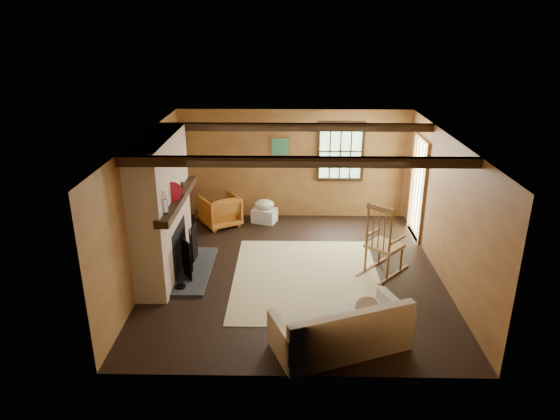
{
  "coord_description": "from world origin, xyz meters",
  "views": [
    {
      "loc": [
        -0.11,
        -7.81,
        4.12
      ],
      "look_at": [
        -0.26,
        0.4,
        1.02
      ],
      "focal_mm": 32.0,
      "sensor_mm": 36.0,
      "label": 1
    }
  ],
  "objects_px": {
    "fireplace": "(164,213)",
    "armchair": "(220,211)",
    "rocking_chair": "(383,244)",
    "sofa": "(342,332)",
    "laundry_basket": "(264,215)"
  },
  "relations": [
    {
      "from": "rocking_chair",
      "to": "laundry_basket",
      "type": "xyz_separation_m",
      "value": [
        -2.16,
        2.34,
        -0.4
      ]
    },
    {
      "from": "rocking_chair",
      "to": "armchair",
      "type": "height_order",
      "value": "rocking_chair"
    },
    {
      "from": "fireplace",
      "to": "laundry_basket",
      "type": "height_order",
      "value": "fireplace"
    },
    {
      "from": "laundry_basket",
      "to": "armchair",
      "type": "height_order",
      "value": "armchair"
    },
    {
      "from": "fireplace",
      "to": "sofa",
      "type": "distance_m",
      "value": 3.67
    },
    {
      "from": "fireplace",
      "to": "laundry_basket",
      "type": "xyz_separation_m",
      "value": [
        1.58,
        2.36,
        -0.95
      ]
    },
    {
      "from": "fireplace",
      "to": "laundry_basket",
      "type": "relative_size",
      "value": 4.8
    },
    {
      "from": "fireplace",
      "to": "rocking_chair",
      "type": "distance_m",
      "value": 3.78
    },
    {
      "from": "armchair",
      "to": "rocking_chair",
      "type": "bearing_deg",
      "value": 113.76
    },
    {
      "from": "fireplace",
      "to": "laundry_basket",
      "type": "distance_m",
      "value": 3.0
    },
    {
      "from": "rocking_chair",
      "to": "sofa",
      "type": "xyz_separation_m",
      "value": [
        -0.9,
        -2.19,
        -0.29
      ]
    },
    {
      "from": "fireplace",
      "to": "laundry_basket",
      "type": "bearing_deg",
      "value": 56.11
    },
    {
      "from": "fireplace",
      "to": "armchair",
      "type": "height_order",
      "value": "fireplace"
    },
    {
      "from": "laundry_basket",
      "to": "fireplace",
      "type": "bearing_deg",
      "value": -123.89
    },
    {
      "from": "fireplace",
      "to": "sofa",
      "type": "height_order",
      "value": "fireplace"
    }
  ]
}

